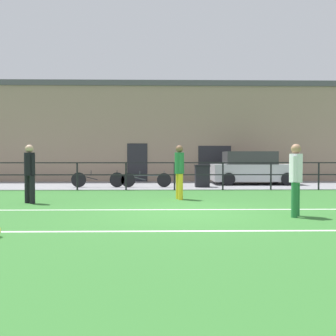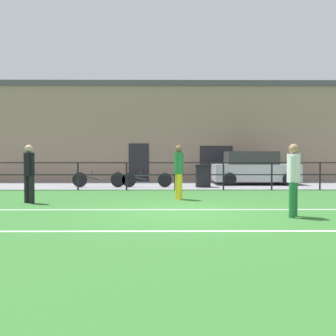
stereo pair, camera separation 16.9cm
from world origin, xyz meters
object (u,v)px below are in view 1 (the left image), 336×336
bicycle_parked_2 (98,179)px  bicycle_parked_0 (146,180)px  player_winger (179,169)px  player_striker (296,175)px  trash_bin_0 (202,176)px  parked_car_red (252,169)px  player_goalkeeper (30,170)px

bicycle_parked_2 → bicycle_parked_0: bearing=-0.0°
player_winger → bicycle_parked_0: (-1.26, 4.50, -0.64)m
player_winger → bicycle_parked_0: size_ratio=0.78×
player_striker → trash_bin_0: size_ratio=1.67×
parked_car_red → bicycle_parked_0: parked_car_red is taller
player_goalkeeper → bicycle_parked_0: 6.33m
player_goalkeeper → parked_car_red: size_ratio=0.42×
bicycle_parked_0 → parked_car_red: bearing=18.4°
player_winger → trash_bin_0: 4.79m
parked_car_red → player_striker: bearing=-98.4°
player_winger → bicycle_parked_2: (-3.40, 4.50, -0.63)m
player_winger → bicycle_parked_2: bearing=-158.2°
player_winger → bicycle_parked_0: 4.71m
player_goalkeeper → bicycle_parked_0: bearing=-83.9°
player_striker → parked_car_red: bearing=-157.9°
parked_car_red → trash_bin_0: size_ratio=4.09×
parked_car_red → bicycle_parked_0: 5.48m
player_striker → bicycle_parked_2: 9.92m
player_striker → player_winger: player_winger is taller
player_goalkeeper → bicycle_parked_0: size_ratio=0.78×
player_winger → parked_car_red: bearing=132.5°
bicycle_parked_2 → player_winger: bearing=-52.9°
player_goalkeeper → bicycle_parked_0: player_goalkeeper is taller
player_striker → player_winger: (-2.49, 3.47, 0.05)m
player_winger → bicycle_parked_2: size_ratio=0.74×
player_striker → player_winger: 4.27m
bicycle_parked_0 → player_winger: bearing=-74.4°
parked_car_red → bicycle_parked_2: 7.54m
player_goalkeeper → trash_bin_0: size_ratio=1.74×
player_winger → parked_car_red: size_ratio=0.43×
player_goalkeeper → trash_bin_0: bearing=-99.3°
player_goalkeeper → trash_bin_0: 7.97m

